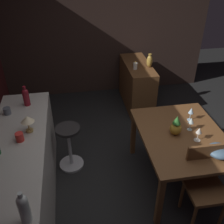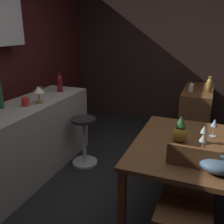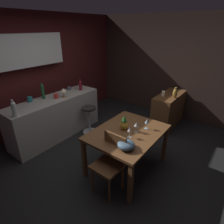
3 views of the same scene
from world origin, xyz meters
name	(u,v)px [view 1 (image 1 of 3)]	position (x,y,z in m)	size (l,w,h in m)	color
ground_plane	(140,178)	(0.00, 0.00, 0.00)	(9.00, 9.00, 0.00)	black
wall_side_right	(93,28)	(2.55, 0.30, 1.30)	(0.10, 4.40, 2.60)	#33231E
dining_table	(182,140)	(-0.08, -0.45, 0.66)	(1.27, 0.98, 0.74)	brown
kitchen_counter	(24,174)	(-0.12, 1.41, 0.45)	(2.10, 0.60, 0.90)	#B2ADA3
sideboard_cabinet	(137,85)	(1.86, -0.40, 0.41)	(1.10, 0.44, 0.82)	brown
chair_near_window	(204,182)	(-0.61, -0.50, 0.51)	(0.41, 0.41, 0.91)	brown
bar_stool	(70,146)	(0.40, 0.89, 0.34)	(0.34, 0.34, 0.65)	#262323
wine_glass_left	(191,111)	(0.18, -0.65, 0.87)	(0.07, 0.07, 0.18)	silver
wine_glass_right	(199,131)	(-0.21, -0.56, 0.87)	(0.08, 0.08, 0.17)	silver
wine_glass_center	(191,121)	(-0.01, -0.56, 0.87)	(0.07, 0.07, 0.17)	silver
pineapple_centerpiece	(176,127)	(-0.06, -0.36, 0.85)	(0.14, 0.14, 0.25)	gold
fruit_bowl	(219,151)	(-0.48, -0.68, 0.80)	(0.25, 0.25, 0.11)	slate
wine_bottle_clear	(24,208)	(-1.05, 1.20, 1.05)	(0.08, 0.08, 0.30)	silver
wine_bottle_ruby	(26,96)	(0.63, 1.37, 1.03)	(0.08, 0.08, 0.26)	maroon
cup_red	(20,137)	(-0.08, 1.37, 0.95)	(0.12, 0.08, 0.10)	red
cup_slate	(7,111)	(0.46, 1.58, 0.94)	(0.12, 0.08, 0.08)	#515660
counter_lamp	(27,120)	(0.06, 1.29, 1.05)	(0.14, 0.14, 0.20)	#A58447
pillar_candle_tall	(135,66)	(1.65, -0.30, 0.88)	(0.07, 0.07, 0.14)	white
vase_brass	(150,61)	(1.69, -0.56, 0.93)	(0.10, 0.10, 0.24)	#B78C38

